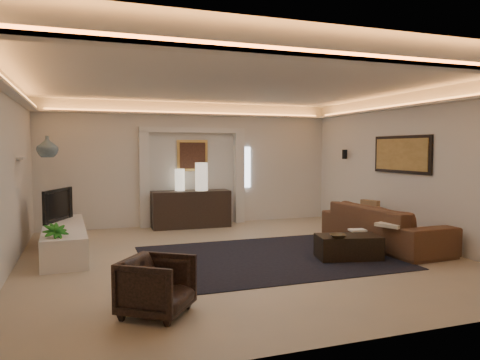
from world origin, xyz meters
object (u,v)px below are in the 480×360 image
object	(u,v)px
console	(191,210)
coffee_table	(348,247)
sofa	(384,226)
armchair	(157,286)

from	to	relation	value
console	coffee_table	bearing A→B (deg)	-63.62
console	sofa	bearing A→B (deg)	-45.71
console	coffee_table	world-z (taller)	console
coffee_table	sofa	bearing A→B (deg)	41.46
sofa	coffee_table	size ratio (longest dim) A/B	2.58
armchair	sofa	bearing A→B (deg)	-29.61
armchair	coffee_table	bearing A→B (deg)	-30.94
console	sofa	world-z (taller)	console
coffee_table	armchair	xyz separation A→B (m)	(-3.36, -1.46, 0.11)
sofa	coffee_table	bearing A→B (deg)	115.42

